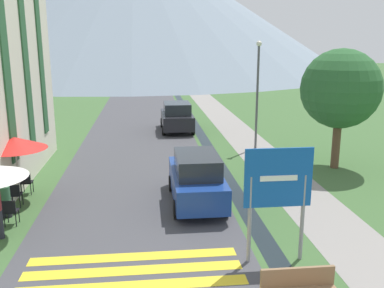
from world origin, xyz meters
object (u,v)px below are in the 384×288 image
(road_sign, at_px, (278,189))
(cafe_chair_middle, at_px, (15,193))
(tree_by_path, at_px, (341,89))
(cafe_chair_far_left, at_px, (26,181))
(parked_car_far, at_px, (177,117))
(streetlamp, at_px, (258,87))
(parked_car_near, at_px, (196,178))
(person_seated_far, at_px, (5,197))
(cafe_umbrella_middle_red, at_px, (15,143))
(cafe_chair_near_left, at_px, (10,210))

(road_sign, relative_size, cafe_chair_middle, 3.56)
(cafe_chair_middle, xyz_separation_m, tree_by_path, (12.92, 3.40, 3.03))
(tree_by_path, bearing_deg, cafe_chair_far_left, -170.75)
(road_sign, relative_size, parked_car_far, 0.76)
(parked_car_far, relative_size, streetlamp, 0.71)
(road_sign, bearing_deg, streetlamp, 77.94)
(tree_by_path, bearing_deg, parked_car_near, -151.52)
(parked_car_near, relative_size, parked_car_far, 1.05)
(cafe_chair_far_left, relative_size, tree_by_path, 0.16)
(streetlamp, bearing_deg, person_seated_far, -141.92)
(cafe_umbrella_middle_red, xyz_separation_m, person_seated_far, (0.00, -1.52, -1.43))
(road_sign, xyz_separation_m, parked_car_near, (-1.54, 4.25, -1.07))
(parked_car_far, xyz_separation_m, cafe_umbrella_middle_red, (-6.50, -11.52, 1.20))
(parked_car_near, distance_m, cafe_chair_middle, 6.23)
(cafe_chair_near_left, relative_size, streetlamp, 0.15)
(road_sign, xyz_separation_m, streetlamp, (2.51, 11.75, 1.30))
(road_sign, xyz_separation_m, person_seated_far, (-7.80, 3.67, -1.29))
(streetlamp, bearing_deg, cafe_chair_near_left, -138.67)
(cafe_chair_near_left, relative_size, person_seated_far, 0.68)
(cafe_chair_near_left, bearing_deg, streetlamp, 42.86)
(road_sign, xyz_separation_m, cafe_chair_near_left, (-7.46, 2.97, -1.46))
(cafe_chair_far_left, height_order, cafe_umbrella_middle_red, cafe_umbrella_middle_red)
(streetlamp, bearing_deg, cafe_umbrella_middle_red, -147.55)
(cafe_chair_middle, height_order, person_seated_far, person_seated_far)
(road_sign, bearing_deg, tree_by_path, 56.78)
(parked_car_far, xyz_separation_m, cafe_chair_middle, (-6.45, -12.22, -0.40))
(cafe_chair_near_left, bearing_deg, cafe_umbrella_middle_red, 100.23)
(parked_car_far, distance_m, streetlamp, 6.70)
(road_sign, xyz_separation_m, cafe_umbrella_middle_red, (-7.80, 5.19, 0.14))
(person_seated_far, height_order, tree_by_path, tree_by_path)
(road_sign, height_order, parked_car_far, road_sign)
(cafe_umbrella_middle_red, bearing_deg, tree_by_path, 11.76)
(parked_car_far, distance_m, cafe_umbrella_middle_red, 13.28)
(cafe_chair_middle, distance_m, streetlamp, 12.87)
(cafe_chair_near_left, bearing_deg, road_sign, -20.21)
(parked_car_near, xyz_separation_m, tree_by_path, (6.71, 3.64, 2.63))
(cafe_chair_middle, bearing_deg, cafe_umbrella_middle_red, 73.24)
(road_sign, relative_size, cafe_umbrella_middle_red, 1.30)
(cafe_chair_near_left, xyz_separation_m, cafe_umbrella_middle_red, (-0.34, 2.22, 1.60))
(cafe_chair_near_left, distance_m, tree_by_path, 13.89)
(cafe_chair_far_left, height_order, person_seated_far, person_seated_far)
(parked_car_near, relative_size, streetlamp, 0.75)
(cafe_chair_middle, distance_m, tree_by_path, 13.70)
(parked_car_near, height_order, cafe_umbrella_middle_red, cafe_umbrella_middle_red)
(cafe_chair_middle, distance_m, person_seated_far, 0.84)
(cafe_chair_near_left, height_order, person_seated_far, person_seated_far)
(parked_car_far, relative_size, person_seated_far, 3.19)
(cafe_chair_far_left, bearing_deg, streetlamp, 9.75)
(cafe_umbrella_middle_red, height_order, person_seated_far, cafe_umbrella_middle_red)
(parked_car_far, bearing_deg, streetlamp, -52.48)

